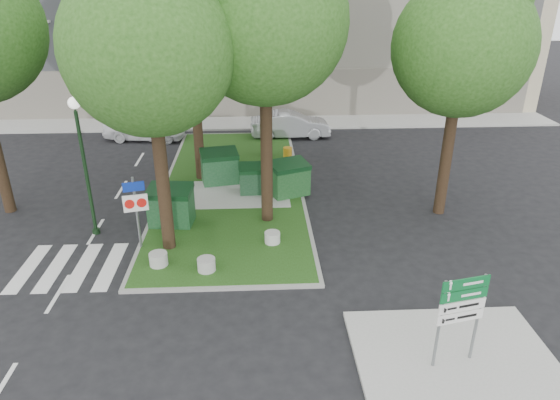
{
  "coord_description": "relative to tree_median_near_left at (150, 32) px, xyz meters",
  "views": [
    {
      "loc": [
        1.62,
        -12.96,
        8.89
      ],
      "look_at": [
        2.38,
        2.13,
        2.0
      ],
      "focal_mm": 32.0,
      "sensor_mm": 36.0,
      "label": 1
    }
  ],
  "objects": [
    {
      "name": "dumpster_c",
      "position": [
        2.95,
        4.62,
        -6.59
      ],
      "size": [
        1.39,
        0.99,
        1.27
      ],
      "rotation": [
        0.0,
        0.0,
        0.02
      ],
      "color": "black",
      "rests_on": "median_island"
    },
    {
      "name": "bollard_mid",
      "position": [
        1.35,
        -1.66,
        -6.99
      ],
      "size": [
        0.59,
        0.59,
        0.42
      ],
      "primitive_type": "cylinder",
      "color": "#9D9D98",
      "rests_on": "median_island"
    },
    {
      "name": "street_lamp",
      "position": [
        -3.02,
        1.29,
        -4.08
      ],
      "size": [
        0.41,
        0.41,
        5.15
      ],
      "color": "black",
      "rests_on": "ground"
    },
    {
      "name": "median_island",
      "position": [
        1.91,
        5.44,
        -7.26
      ],
      "size": [
        6.0,
        16.0,
        0.12
      ],
      "primitive_type": "cube",
      "color": "#214112",
      "rests_on": "ground"
    },
    {
      "name": "tree_median_mid",
      "position": [
        0.5,
        6.5,
        -0.34
      ],
      "size": [
        4.8,
        4.8,
        9.99
      ],
      "color": "black",
      "rests_on": "ground"
    },
    {
      "name": "traffic_sign_pole",
      "position": [
        -1.09,
        0.01,
        -5.56
      ],
      "size": [
        0.81,
        0.24,
        2.75
      ],
      "rotation": [
        0.0,
        0.0,
        0.24
      ],
      "color": "slate",
      "rests_on": "ground"
    },
    {
      "name": "zebra_crossing",
      "position": [
        -2.34,
        -1.06,
        -7.31
      ],
      "size": [
        5.0,
        3.0,
        0.01
      ],
      "primitive_type": "cube",
      "color": "silver",
      "rests_on": "ground"
    },
    {
      "name": "tree_street_right",
      "position": [
        10.5,
        2.5,
        -0.33
      ],
      "size": [
        5.0,
        5.0,
        10.06
      ],
      "color": "black",
      "rests_on": "ground"
    },
    {
      "name": "car_silver",
      "position": [
        5.06,
        12.94,
        -6.56
      ],
      "size": [
        4.69,
        1.82,
        1.52
      ],
      "primitive_type": "imported",
      "rotation": [
        0.0,
        0.0,
        1.62
      ],
      "color": "#9A9CA1",
      "rests_on": "ground"
    },
    {
      "name": "directional_sign",
      "position": [
        7.76,
        -6.16,
        -5.57
      ],
      "size": [
        1.2,
        0.31,
        2.45
      ],
      "rotation": [
        0.0,
        0.0,
        0.21
      ],
      "color": "slate",
      "rests_on": "sidewalk_corner"
    },
    {
      "name": "car_white",
      "position": [
        -3.41,
        12.94,
        -6.53
      ],
      "size": [
        4.81,
        2.35,
        1.58
      ],
      "primitive_type": "imported",
      "rotation": [
        0.0,
        0.0,
        1.46
      ],
      "color": "silver",
      "rests_on": "ground"
    },
    {
      "name": "median_kerb",
      "position": [
        1.91,
        5.44,
        -7.27
      ],
      "size": [
        6.3,
        16.3,
        0.1
      ],
      "primitive_type": "cube",
      "color": "gray",
      "rests_on": "ground"
    },
    {
      "name": "building_sidewalk",
      "position": [
        1.41,
        15.94,
        -7.26
      ],
      "size": [
        42.0,
        3.0,
        0.12
      ],
      "primitive_type": "cube",
      "color": "#999993",
      "rests_on": "ground"
    },
    {
      "name": "dumpster_a",
      "position": [
        -0.25,
        1.77,
        -6.46
      ],
      "size": [
        1.76,
        1.32,
        1.53
      ],
      "rotation": [
        0.0,
        0.0,
        -0.1
      ],
      "color": "#0F3818",
      "rests_on": "median_island"
    },
    {
      "name": "dumpster_b",
      "position": [
        1.35,
        5.84,
        -6.45
      ],
      "size": [
        1.86,
        1.47,
        1.55
      ],
      "rotation": [
        0.0,
        0.0,
        0.2
      ],
      "color": "#123F1D",
      "rests_on": "median_island"
    },
    {
      "name": "bollard_right",
      "position": [
        3.54,
        0.06,
        -7.0
      ],
      "size": [
        0.56,
        0.56,
        0.4
      ],
      "primitive_type": "cylinder",
      "color": "#AEAFAA",
      "rests_on": "median_island"
    },
    {
      "name": "tree_median_near_left",
      "position": [
        0.0,
        0.0,
        0.0
      ],
      "size": [
        5.2,
        5.2,
        10.53
      ],
      "color": "black",
      "rests_on": "ground"
    },
    {
      "name": "bollard_left",
      "position": [
        -0.25,
        -1.25,
        -6.98
      ],
      "size": [
        0.6,
        0.6,
        0.43
      ],
      "primitive_type": "cylinder",
      "color": "#A1A29D",
      "rests_on": "median_island"
    },
    {
      "name": "ground",
      "position": [
        1.41,
        -2.56,
        -7.32
      ],
      "size": [
        120.0,
        120.0,
        0.0
      ],
      "primitive_type": "plane",
      "color": "black",
      "rests_on": "ground"
    },
    {
      "name": "dumpster_d",
      "position": [
        4.41,
        4.32,
        -6.47
      ],
      "size": [
        1.94,
        1.67,
        1.51
      ],
      "rotation": [
        0.0,
        0.0,
        0.39
      ],
      "color": "#133F17",
      "rests_on": "median_island"
    },
    {
      "name": "sidewalk_corner",
      "position": [
        7.91,
        -6.06,
        -7.26
      ],
      "size": [
        5.0,
        4.0,
        0.12
      ],
      "primitive_type": "cube",
      "color": "#999993",
      "rests_on": "ground"
    },
    {
      "name": "tree_median_near_right",
      "position": [
        3.5,
        2.0,
        0.67
      ],
      "size": [
        5.6,
        5.6,
        11.46
      ],
      "color": "black",
      "rests_on": "ground"
    },
    {
      "name": "litter_bin",
      "position": [
        4.61,
        8.3,
        -6.8
      ],
      "size": [
        0.45,
        0.45,
        0.79
      ],
      "primitive_type": "cylinder",
      "color": "orange",
      "rests_on": "median_island"
    }
  ]
}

